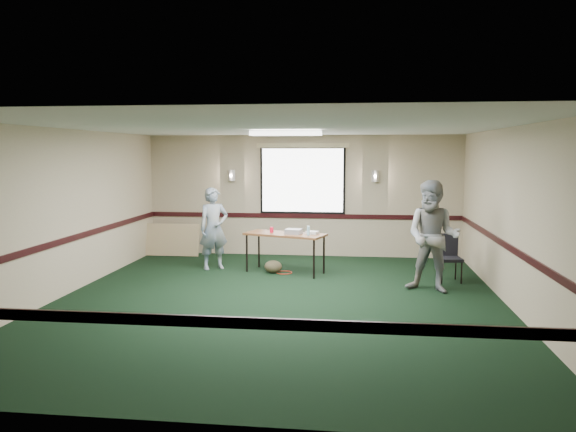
# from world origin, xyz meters

# --- Properties ---
(ground) EXTENTS (8.00, 8.00, 0.00)m
(ground) POSITION_xyz_m (0.00, 0.00, 0.00)
(ground) COLOR black
(ground) RESTS_ON ground
(room_shell) EXTENTS (8.00, 8.02, 8.00)m
(room_shell) POSITION_xyz_m (0.00, 2.12, 1.58)
(room_shell) COLOR tan
(room_shell) RESTS_ON ground
(folding_table) EXTENTS (1.65, 1.07, 0.77)m
(folding_table) POSITION_xyz_m (-0.16, 2.12, 0.71)
(folding_table) COLOR brown
(folding_table) RESTS_ON ground
(projector) EXTENTS (0.34, 0.30, 0.10)m
(projector) POSITION_xyz_m (0.02, 2.04, 0.82)
(projector) COLOR #93939B
(projector) RESTS_ON folding_table
(game_console) EXTENTS (0.27, 0.24, 0.05)m
(game_console) POSITION_xyz_m (0.37, 2.10, 0.80)
(game_console) COLOR silver
(game_console) RESTS_ON folding_table
(red_cup) EXTENTS (0.07, 0.07, 0.11)m
(red_cup) POSITION_xyz_m (-0.43, 2.20, 0.82)
(red_cup) COLOR red
(red_cup) RESTS_ON folding_table
(water_bottle) EXTENTS (0.05, 0.05, 0.18)m
(water_bottle) POSITION_xyz_m (0.31, 1.90, 0.86)
(water_bottle) COLOR #87C6DD
(water_bottle) RESTS_ON folding_table
(duffel_bag) EXTENTS (0.38, 0.31, 0.24)m
(duffel_bag) POSITION_xyz_m (-0.38, 2.07, 0.12)
(duffel_bag) COLOR #443D26
(duffel_bag) RESTS_ON ground
(cable_coil) EXTENTS (0.38, 0.38, 0.02)m
(cable_coil) POSITION_xyz_m (-0.17, 2.09, 0.01)
(cable_coil) COLOR red
(cable_coil) RESTS_ON ground
(folded_table) EXTENTS (1.41, 0.22, 0.72)m
(folded_table) POSITION_xyz_m (-3.00, 3.60, 0.36)
(folded_table) COLOR tan
(folded_table) RESTS_ON ground
(conference_chair) EXTENTS (0.46, 0.48, 0.85)m
(conference_chair) POSITION_xyz_m (2.86, 1.81, 0.50)
(conference_chair) COLOR black
(conference_chair) RESTS_ON ground
(person_left) EXTENTS (0.71, 0.65, 1.63)m
(person_left) POSITION_xyz_m (-1.61, 2.31, 0.81)
(person_left) COLOR #415D90
(person_left) RESTS_ON ground
(person_right) EXTENTS (1.10, 0.98, 1.86)m
(person_right) POSITION_xyz_m (2.47, 0.94, 0.93)
(person_right) COLOR #7791B9
(person_right) RESTS_ON ground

